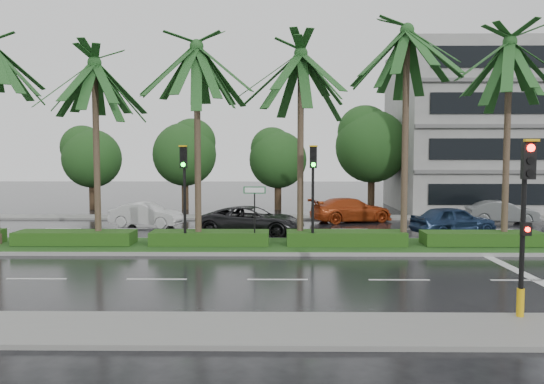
{
  "coord_description": "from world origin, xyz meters",
  "views": [
    {
      "loc": [
        0.02,
        -22.21,
        4.1
      ],
      "look_at": [
        -0.26,
        1.5,
        2.44
      ],
      "focal_mm": 35.0,
      "sensor_mm": 36.0,
      "label": 1
    }
  ],
  "objects_px": {
    "car_blue": "(453,221)",
    "car_darkgrey": "(252,221)",
    "signal_near": "(525,221)",
    "car_grey": "(502,212)",
    "car_white": "(146,215)",
    "car_red": "(351,210)",
    "street_sign": "(255,201)",
    "signal_median_left": "(184,181)"
  },
  "relations": [
    {
      "from": "car_red",
      "to": "car_white",
      "type": "bearing_deg",
      "value": 82.55
    },
    {
      "from": "signal_median_left",
      "to": "car_grey",
      "type": "height_order",
      "value": "signal_median_left"
    },
    {
      "from": "signal_near",
      "to": "car_grey",
      "type": "distance_m",
      "value": 20.55
    },
    {
      "from": "signal_near",
      "to": "street_sign",
      "type": "relative_size",
      "value": 1.68
    },
    {
      "from": "signal_median_left",
      "to": "car_grey",
      "type": "bearing_deg",
      "value": 28.14
    },
    {
      "from": "signal_near",
      "to": "street_sign",
      "type": "bearing_deg",
      "value": 125.34
    },
    {
      "from": "car_blue",
      "to": "car_grey",
      "type": "relative_size",
      "value": 1.07
    },
    {
      "from": "street_sign",
      "to": "signal_median_left",
      "type": "bearing_deg",
      "value": -176.53
    },
    {
      "from": "signal_median_left",
      "to": "car_red",
      "type": "height_order",
      "value": "signal_median_left"
    },
    {
      "from": "signal_near",
      "to": "car_red",
      "type": "relative_size",
      "value": 0.86
    },
    {
      "from": "signal_near",
      "to": "signal_median_left",
      "type": "distance_m",
      "value": 13.93
    },
    {
      "from": "signal_near",
      "to": "car_blue",
      "type": "xyz_separation_m",
      "value": [
        3.0,
        14.27,
        -1.76
      ]
    },
    {
      "from": "signal_near",
      "to": "car_blue",
      "type": "relative_size",
      "value": 0.99
    },
    {
      "from": "car_red",
      "to": "car_blue",
      "type": "bearing_deg",
      "value": -157.38
    },
    {
      "from": "car_red",
      "to": "car_grey",
      "type": "bearing_deg",
      "value": -111.01
    },
    {
      "from": "car_blue",
      "to": "car_darkgrey",
      "type": "bearing_deg",
      "value": 73.03
    },
    {
      "from": "signal_median_left",
      "to": "car_blue",
      "type": "height_order",
      "value": "signal_median_left"
    },
    {
      "from": "signal_near",
      "to": "car_blue",
      "type": "bearing_deg",
      "value": 78.13
    },
    {
      "from": "car_red",
      "to": "signal_near",
      "type": "bearing_deg",
      "value": 166.53
    },
    {
      "from": "signal_median_left",
      "to": "street_sign",
      "type": "height_order",
      "value": "signal_median_left"
    },
    {
      "from": "street_sign",
      "to": "car_darkgrey",
      "type": "relative_size",
      "value": 0.48
    },
    {
      "from": "signal_near",
      "to": "car_grey",
      "type": "xyz_separation_m",
      "value": [
        7.5,
        19.05,
        -1.83
      ]
    },
    {
      "from": "car_white",
      "to": "car_red",
      "type": "xyz_separation_m",
      "value": [
        12.05,
        2.21,
        0.06
      ]
    },
    {
      "from": "car_darkgrey",
      "to": "car_red",
      "type": "height_order",
      "value": "car_darkgrey"
    },
    {
      "from": "car_white",
      "to": "car_darkgrey",
      "type": "height_order",
      "value": "car_darkgrey"
    },
    {
      "from": "signal_median_left",
      "to": "car_blue",
      "type": "bearing_deg",
      "value": 19.41
    },
    {
      "from": "car_darkgrey",
      "to": "car_blue",
      "type": "height_order",
      "value": "car_blue"
    },
    {
      "from": "car_white",
      "to": "car_blue",
      "type": "xyz_separation_m",
      "value": [
        16.55,
        -3.06,
        0.07
      ]
    },
    {
      "from": "car_grey",
      "to": "street_sign",
      "type": "bearing_deg",
      "value": 127.65
    },
    {
      "from": "street_sign",
      "to": "car_white",
      "type": "relative_size",
      "value": 0.63
    },
    {
      "from": "car_red",
      "to": "car_blue",
      "type": "xyz_separation_m",
      "value": [
        4.5,
        -5.27,
        0.01
      ]
    },
    {
      "from": "street_sign",
      "to": "car_darkgrey",
      "type": "xyz_separation_m",
      "value": [
        -0.33,
        4.21,
        -1.38
      ]
    },
    {
      "from": "car_white",
      "to": "car_darkgrey",
      "type": "bearing_deg",
      "value": -105.81
    },
    {
      "from": "signal_near",
      "to": "car_blue",
      "type": "distance_m",
      "value": 14.69
    },
    {
      "from": "signal_near",
      "to": "car_white",
      "type": "xyz_separation_m",
      "value": [
        -13.55,
        17.33,
        -1.82
      ]
    },
    {
      "from": "signal_median_left",
      "to": "street_sign",
      "type": "distance_m",
      "value": 3.13
    },
    {
      "from": "car_white",
      "to": "car_red",
      "type": "distance_m",
      "value": 12.25
    },
    {
      "from": "car_red",
      "to": "car_darkgrey",
      "type": "bearing_deg",
      "value": 115.26
    },
    {
      "from": "signal_median_left",
      "to": "car_white",
      "type": "height_order",
      "value": "signal_median_left"
    },
    {
      "from": "car_blue",
      "to": "signal_median_left",
      "type": "bearing_deg",
      "value": 91.41
    },
    {
      "from": "car_white",
      "to": "car_blue",
      "type": "bearing_deg",
      "value": -88.72
    },
    {
      "from": "signal_near",
      "to": "car_white",
      "type": "relative_size",
      "value": 1.06
    }
  ]
}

